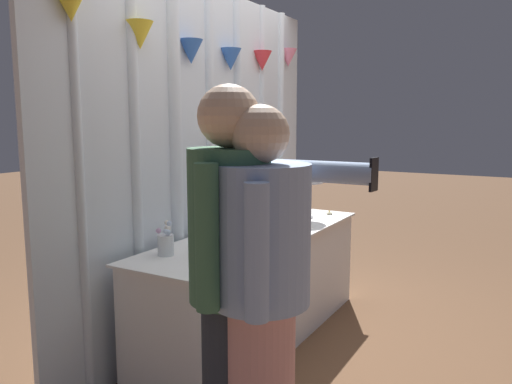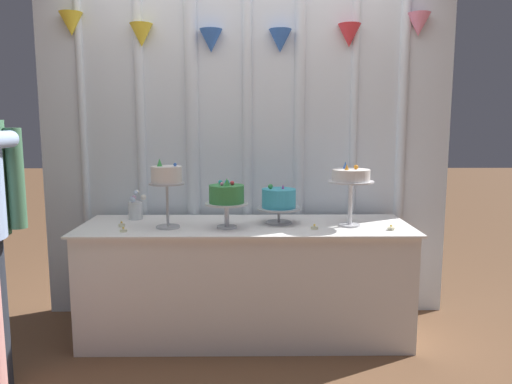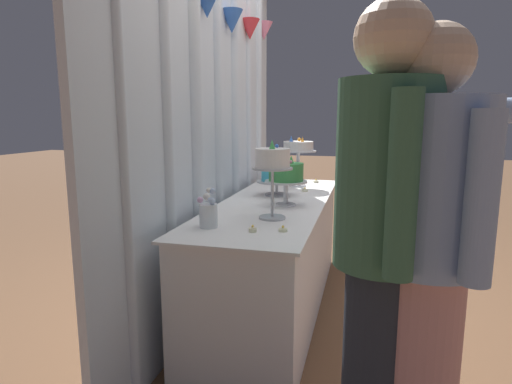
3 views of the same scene
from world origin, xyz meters
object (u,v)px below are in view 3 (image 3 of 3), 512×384
tealight_far_right (316,181)px  guest_man_dark_suit (383,239)px  tealight_near_left (283,230)px  guest_girl_blue_dress (425,261)px  cake_table (274,255)px  tealight_near_right (305,190)px  cake_display_rightmost (298,149)px  cake_display_midright (277,174)px  tealight_far_left (253,230)px  cake_display_leftmost (272,163)px  flower_vase (208,213)px  cake_display_midleft (286,174)px

tealight_far_right → guest_man_dark_suit: size_ratio=0.03×
tealight_near_left → guest_girl_blue_dress: (-0.62, -0.58, 0.10)m
cake_table → guest_girl_blue_dress: size_ratio=1.35×
tealight_near_right → cake_table: bearing=161.5°
cake_display_rightmost → guest_man_dark_suit: (-2.04, -0.60, -0.13)m
cake_display_midright → guest_girl_blue_dress: 1.78m
tealight_far_left → tealight_far_right: bearing=-3.7°
cake_display_leftmost → tealight_far_right: bearing=-3.2°
cake_display_rightmost → tealight_near_right: cake_display_rightmost is taller
cake_display_midright → guest_girl_blue_dress: guest_girl_blue_dress is taller
flower_vase → tealight_near_right: flower_vase is taller
cake_display_rightmost → flower_vase: size_ratio=2.01×
tealight_far_left → guest_girl_blue_dress: (-0.57, -0.73, 0.10)m
cake_display_leftmost → tealight_far_left: 0.43m
guest_girl_blue_dress → tealight_far_left: bearing=51.9°
tealight_far_left → guest_man_dark_suit: size_ratio=0.02×
cake_display_rightmost → tealight_far_right: (0.23, -0.12, -0.29)m
cake_display_rightmost → cake_table: bearing=175.7°
tealight_near_right → tealight_far_right: bearing=-3.4°
cake_display_midleft → guest_girl_blue_dress: 1.42m
tealight_near_right → tealight_far_right: (0.47, -0.03, 0.00)m
cake_table → cake_display_midleft: cake_display_midleft is taller
cake_display_midright → cake_display_rightmost: bearing=-10.1°
tealight_far_left → tealight_near_left: (0.05, -0.14, -0.00)m
cake_display_midright → tealight_far_left: bearing=-174.8°
guest_man_dark_suit → tealight_far_right: bearing=11.9°
cake_display_rightmost → tealight_far_right: cake_display_rightmost is taller
tealight_near_right → cake_display_midright: bearing=140.6°
cake_table → guest_man_dark_suit: size_ratio=1.29×
tealight_near_left → cake_display_leftmost: bearing=23.7°
tealight_far_right → cake_table: bearing=169.2°
cake_display_midleft → cake_display_rightmost: size_ratio=0.78×
tealight_far_right → guest_man_dark_suit: guest_man_dark_suit is taller
cake_display_midleft → tealight_far_right: size_ratio=7.00×
cake_display_leftmost → guest_girl_blue_dress: (-0.87, -0.69, -0.21)m
cake_display_midright → tealight_near_right: bearing=-39.4°
cake_display_midleft → tealight_near_right: (0.55, -0.04, -0.19)m
cake_display_rightmost → tealight_near_left: (-1.42, -0.15, -0.30)m
tealight_far_left → tealight_far_right: 1.70m
cake_display_leftmost → tealight_far_right: cake_display_leftmost is taller
cake_display_midright → tealight_far_right: (0.69, -0.20, -0.14)m
cake_table → tealight_near_right: bearing=-18.5°
cake_display_leftmost → guest_man_dark_suit: (-0.88, -0.56, -0.14)m
cake_display_midleft → tealight_far_right: (1.02, -0.07, -0.19)m
cake_display_midright → cake_display_rightmost: cake_display_rightmost is taller
cake_display_midleft → guest_man_dark_suit: bearing=-156.3°
cake_display_rightmost → cake_display_midleft: bearing=-176.2°
tealight_near_left → tealight_near_right: (1.18, 0.06, 0.00)m
cake_display_midleft → cake_display_rightmost: bearing=3.8°
cake_display_leftmost → cake_display_midleft: bearing=-1.4°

